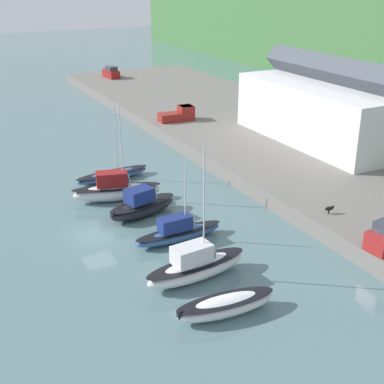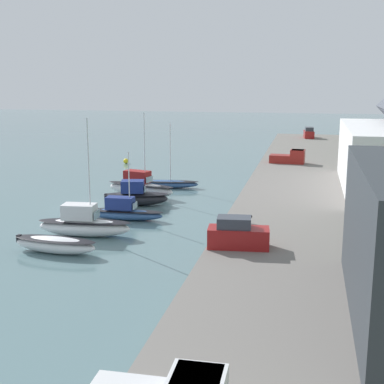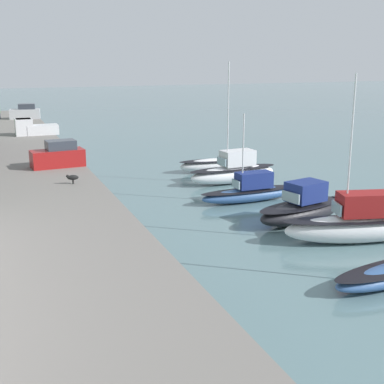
% 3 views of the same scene
% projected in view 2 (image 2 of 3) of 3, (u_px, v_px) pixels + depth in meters
% --- Properties ---
extents(ground_plane, '(320.00, 320.00, 0.00)m').
position_uv_depth(ground_plane, '(87.00, 207.00, 54.94)').
color(ground_plane, slate).
extents(quay_promenade, '(130.35, 24.66, 1.46)m').
position_uv_depth(quay_promenade, '(369.00, 214.00, 48.95)').
color(quay_promenade, slate).
rests_on(quay_promenade, ground_plane).
extents(moored_boat_0, '(2.78, 8.20, 7.80)m').
position_uv_depth(moored_boat_0, '(166.00, 183.00, 64.37)').
color(moored_boat_0, '#33568E').
rests_on(moored_boat_0, ground_plane).
extents(moored_boat_1, '(4.01, 8.56, 9.37)m').
position_uv_depth(moored_boat_1, '(140.00, 187.00, 59.54)').
color(moored_boat_1, silver).
rests_on(moored_boat_1, ground_plane).
extents(moored_boat_2, '(3.75, 7.05, 2.63)m').
position_uv_depth(moored_boat_2, '(135.00, 196.00, 55.32)').
color(moored_boat_2, black).
rests_on(moored_boat_2, ground_plane).
extents(moored_boat_3, '(1.89, 7.57, 6.38)m').
position_uv_depth(moored_boat_3, '(123.00, 212.00, 49.72)').
color(moored_boat_3, '#33568E').
rests_on(moored_boat_3, ground_plane).
extents(moored_boat_4, '(2.81, 8.08, 9.83)m').
position_uv_depth(moored_boat_4, '(84.00, 224.00, 44.51)').
color(moored_boat_4, white).
rests_on(moored_boat_4, ground_plane).
extents(moored_boat_5, '(2.38, 6.84, 1.24)m').
position_uv_depth(moored_boat_5, '(55.00, 244.00, 40.26)').
color(moored_boat_5, white).
rests_on(moored_boat_5, ground_plane).
extents(parked_car_1, '(2.20, 4.36, 2.16)m').
position_uv_depth(parked_car_1, '(238.00, 235.00, 36.79)').
color(parked_car_1, maroon).
rests_on(parked_car_1, quay_promenade).
extents(parked_car_2, '(4.34, 2.16, 2.16)m').
position_uv_depth(parked_car_2, '(309.00, 133.00, 105.10)').
color(parked_car_2, maroon).
rests_on(parked_car_2, quay_promenade).
extents(pickup_truck_1, '(2.30, 4.86, 1.90)m').
position_uv_depth(pickup_truck_1, '(290.00, 157.00, 73.62)').
color(pickup_truck_1, maroon).
rests_on(pickup_truck_1, quay_promenade).
extents(dog_on_quay, '(0.44, 0.88, 0.68)m').
position_uv_depth(dog_on_quay, '(247.00, 217.00, 43.17)').
color(dog_on_quay, black).
rests_on(dog_on_quay, quay_promenade).
extents(mooring_buoy_0, '(0.80, 0.80, 0.80)m').
position_uv_depth(mooring_buoy_0, '(126.00, 161.00, 82.75)').
color(mooring_buoy_0, yellow).
rests_on(mooring_buoy_0, ground_plane).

